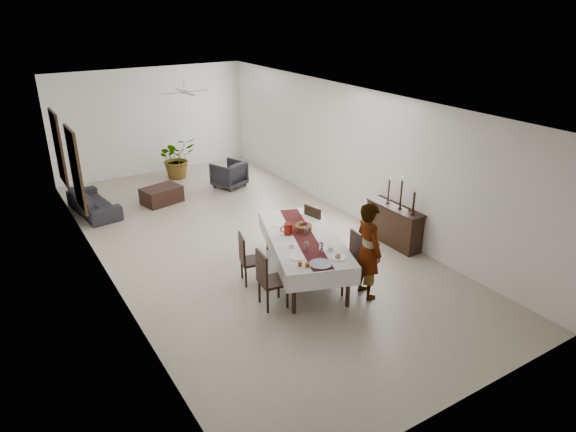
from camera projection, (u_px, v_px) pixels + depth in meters
The scene contains 86 objects.
floor at pixel (244, 241), 11.60m from camera, with size 6.00×12.00×0.00m, color #B7A991.
ceiling at pixel (239, 99), 10.34m from camera, with size 6.00×12.00×0.02m, color silver.
wall_back at pixel (152, 121), 15.65m from camera, with size 6.00×0.02×3.20m, color white.
wall_front at pixel (466, 305), 6.29m from camera, with size 6.00×0.02×3.20m, color white.
wall_left at pixel (98, 201), 9.51m from camera, with size 0.02×12.00×3.20m, color white.
wall_right at pixel (352, 153), 12.43m from camera, with size 0.02×12.00×3.20m, color white.
dining_table_top at pixel (304, 238), 9.88m from camera, with size 1.11×2.66×0.06m, color black.
table_leg_fl at pixel (294, 294), 8.81m from camera, with size 0.08×0.08×0.78m, color black.
table_leg_fr at pixel (348, 287), 9.01m from camera, with size 0.08×0.08×0.78m, color black.
table_leg_bl at pixel (268, 233), 11.09m from camera, with size 0.08×0.08×0.78m, color black.
table_leg_br at pixel (311, 229), 11.28m from camera, with size 0.08×0.08×0.78m, color black.
tablecloth_top at pixel (304, 237), 9.87m from camera, with size 1.31×2.86×0.01m, color silver.
tablecloth_drape_left at pixel (271, 247), 9.81m from camera, with size 0.01×2.86×0.33m, color silver.
tablecloth_drape_right at pixel (336, 241), 10.06m from camera, with size 0.01×2.86×0.33m, color white.
tablecloth_drape_near at pixel (324, 281), 8.65m from camera, with size 1.31×0.01×0.33m, color white.
tablecloth_drape_far at pixel (288, 216), 11.21m from camera, with size 1.31×0.01×0.33m, color white.
table_runner at pixel (304, 236), 9.87m from camera, with size 0.39×2.77×0.00m, color #501618.
red_pitcher at pixel (288, 229), 9.92m from camera, with size 0.17×0.17×0.22m, color maroon.
pitcher_handle at pixel (283, 229), 9.90m from camera, with size 0.13×0.13×0.02m, color maroon.
wine_glass_near at pixel (321, 248), 9.21m from camera, with size 0.08×0.08×0.19m, color white.
wine_glass_mid at pixel (306, 246), 9.26m from camera, with size 0.08×0.08×0.19m, color silver.
wine_glass_far at pixel (306, 230), 9.89m from camera, with size 0.08×0.08×0.19m, color white.
teacup_right at pixel (331, 248), 9.32m from camera, with size 0.10×0.10×0.07m, color silver.
saucer_right at pixel (331, 250), 9.33m from camera, with size 0.17×0.17×0.01m, color white.
teacup_left at pixel (292, 245), 9.44m from camera, with size 0.10×0.10×0.07m, color white.
saucer_left at pixel (292, 246), 9.45m from camera, with size 0.17×0.17×0.01m, color white.
plate_near_right at pixel (338, 258), 9.04m from camera, with size 0.27×0.27×0.02m, color silver.
bread_near_right at pixel (338, 256), 9.03m from camera, with size 0.10×0.10×0.10m, color tan.
plate_near_left at pixel (297, 257), 9.05m from camera, with size 0.27×0.27×0.02m, color white.
plate_far_left at pixel (280, 225), 10.34m from camera, with size 0.27×0.27×0.02m, color white.
serving_tray at pixel (320, 264), 8.82m from camera, with size 0.40×0.40×0.02m, color #46464B.
jam_jar_a at pixel (307, 265), 8.73m from camera, with size 0.07×0.07×0.08m, color brown.
jam_jar_b at pixel (300, 264), 8.77m from camera, with size 0.07×0.07×0.08m, color #8C3A14.
fruit_basket at pixel (303, 228), 10.11m from camera, with size 0.33×0.33×0.11m, color brown.
fruit_red at pixel (305, 223), 10.10m from camera, with size 0.10×0.10×0.10m, color maroon.
fruit_green at pixel (301, 223), 10.09m from camera, with size 0.09×0.09×0.09m, color #5B7423.
chair_right_near_seat at pixel (346, 265), 9.53m from camera, with size 0.47×0.47×0.05m, color black.
chair_right_near_leg_fl at pixel (360, 280), 9.55m from camera, with size 0.05×0.05×0.46m, color black.
chair_right_near_leg_fr at pixel (349, 271), 9.87m from camera, with size 0.05×0.05×0.46m, color black.
chair_right_near_leg_bl at pixel (342, 284), 9.40m from camera, with size 0.05×0.05×0.46m, color black.
chair_right_near_leg_br at pixel (332, 275), 9.72m from camera, with size 0.05×0.05×0.46m, color black.
chair_right_near_back at pixel (357, 248), 9.49m from camera, with size 0.47×0.04×0.60m, color black.
chair_right_far_seat at pixel (305, 236), 10.76m from camera, with size 0.45×0.45×0.05m, color black.
chair_right_far_leg_fl at pixel (317, 246), 10.86m from camera, with size 0.04×0.04×0.44m, color black.
chair_right_far_leg_fr at pixel (305, 241), 11.10m from camera, with size 0.04×0.04×0.44m, color black.
chair_right_far_leg_bl at pixel (305, 252), 10.62m from camera, with size 0.04×0.04×0.44m, color black.
chair_right_far_leg_br at pixel (293, 246), 10.86m from camera, with size 0.04×0.04×0.44m, color black.
chair_right_far_back at pixel (312, 220), 10.78m from camera, with size 0.45×0.04×0.57m, color black.
chair_left_near_seat at pixel (273, 281), 9.01m from camera, with size 0.46×0.46×0.05m, color black.
chair_left_near_leg_fl at pixel (259, 291), 9.19m from camera, with size 0.05×0.05×0.45m, color black.
chair_left_near_leg_fr at pixel (268, 302), 8.88m from camera, with size 0.05×0.05×0.45m, color black.
chair_left_near_leg_bl at pixel (278, 287), 9.34m from camera, with size 0.05×0.05×0.45m, color black.
chair_left_near_leg_br at pixel (287, 297), 9.03m from camera, with size 0.05×0.05×0.45m, color black.
chair_left_near_back at pixel (262, 268), 8.81m from camera, with size 0.46×0.04×0.59m, color black.
chair_left_far_seat at pixel (252, 261), 9.79m from camera, with size 0.43×0.43×0.05m, color black.
chair_left_far_leg_fl at pixel (242, 269), 9.99m from camera, with size 0.04×0.04×0.42m, color black.
chair_left_far_leg_fr at pixel (246, 277), 9.68m from camera, with size 0.04×0.04×0.42m, color black.
chair_left_far_leg_bl at pixel (259, 266), 10.08m from camera, with size 0.04×0.04×0.42m, color black.
chair_left_far_leg_br at pixel (264, 275), 9.78m from camera, with size 0.04×0.04×0.42m, color black.
chair_left_far_back at pixel (242, 249), 9.62m from camera, with size 0.43×0.04×0.54m, color black.
woman at pixel (368, 250), 9.17m from camera, with size 0.66×0.44×1.82m, color gray.
sideboard_body at pixel (394, 226), 11.35m from camera, with size 0.38×1.42×0.85m, color black.
sideboard_top at pixel (395, 207), 11.18m from camera, with size 0.42×1.48×0.03m, color black.
candlestick_near_base at pixel (413, 214), 10.76m from camera, with size 0.09×0.09×0.03m, color black.
candlestick_near_shaft at pixel (414, 203), 10.66m from camera, with size 0.05×0.05×0.47m, color black.
candlestick_near_candle at pixel (415, 190), 10.55m from camera, with size 0.03×0.03×0.08m, color silver.
candlestick_mid_base at pixel (400, 208), 11.06m from camera, with size 0.09×0.09×0.03m, color black.
candlestick_mid_shaft at pixel (401, 194), 10.93m from camera, with size 0.05×0.05×0.62m, color black.
candlestick_mid_candle at pixel (403, 179), 10.79m from camera, with size 0.03×0.03×0.08m, color beige.
candlestick_far_base at pixel (388, 203), 11.35m from camera, with size 0.09×0.09×0.03m, color black.
candlestick_far_shaft at pixel (389, 191), 11.24m from camera, with size 0.05×0.05×0.52m, color black.
candlestick_far_candle at pixel (390, 178), 11.13m from camera, with size 0.03×0.03×0.08m, color beige.
sofa at pixel (94, 202), 13.04m from camera, with size 1.94×0.76×0.57m, color #2A272C.
armchair at pixel (229, 174), 14.79m from camera, with size 0.80×0.83×0.75m, color #2A272C.
coffee_table at pixel (162, 195), 13.69m from camera, with size 0.99×0.66×0.44m, color black.
potted_plant at pixel (177, 158), 15.50m from camera, with size 1.11×0.96×1.23m, color #316026.
mirror_frame_near at pixel (76, 170), 11.25m from camera, with size 0.06×1.05×1.85m, color black.
mirror_glass_near at pixel (77, 169), 11.26m from camera, with size 0.01×0.90×1.70m, color silver.
mirror_frame_far at pixel (58, 148), 12.88m from camera, with size 0.06×1.05×1.85m, color black.
mirror_glass_far at pixel (60, 148), 12.90m from camera, with size 0.01×0.90×1.70m, color silver.
fan_rod at pixel (184, 84), 12.72m from camera, with size 0.04×0.04×0.20m, color white.
fan_hub at pixel (185, 92), 12.80m from camera, with size 0.16×0.16×0.08m, color silver.
fan_blade_n at pixel (180, 90), 13.07m from camera, with size 0.10×0.55×0.01m, color white.
fan_blade_s at pixel (190, 94), 12.53m from camera, with size 0.10×0.55×0.01m, color silver.
fan_blade_e at pixel (198, 91), 12.97m from camera, with size 0.55×0.10×0.01m, color white.
fan_blade_w at pixel (171, 93), 12.63m from camera, with size 0.55×0.10×0.01m, color silver.
Camera 1 is at (-4.69, -9.38, 5.08)m, focal length 32.00 mm.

